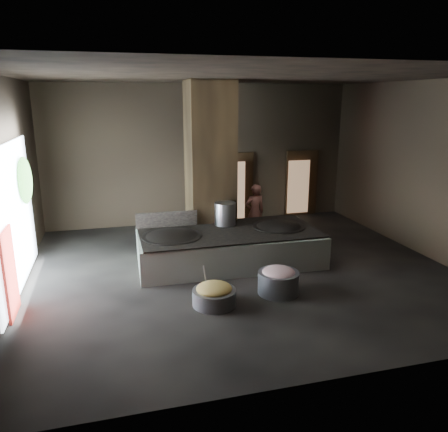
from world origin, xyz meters
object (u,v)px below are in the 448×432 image
object	(u,v)px
wok_left	(172,239)
meat_basin	(278,283)
veg_basin	(214,297)
cook	(255,212)
hearth_platform	(229,247)
wok_right	(278,229)
stock_pot	(225,214)

from	to	relation	value
wok_left	meat_basin	distance (m)	2.85
veg_basin	wok_left	bearing A→B (deg)	103.64
cook	veg_basin	xyz separation A→B (m)	(-2.14, -3.79, -0.67)
hearth_platform	cook	size ratio (longest dim) A/B	2.72
wok_left	wok_right	bearing A→B (deg)	2.05
stock_pot	veg_basin	bearing A→B (deg)	-109.36
wok_right	meat_basin	world-z (taller)	wok_right
wok_right	stock_pot	world-z (taller)	stock_pot
stock_pot	veg_basin	xyz separation A→B (m)	(-0.97, -2.77, -0.97)
veg_basin	meat_basin	world-z (taller)	meat_basin
stock_pot	meat_basin	distance (m)	2.78
cook	meat_basin	size ratio (longest dim) A/B	1.90
hearth_platform	veg_basin	world-z (taller)	hearth_platform
wok_left	wok_right	size ratio (longest dim) A/B	1.07
hearth_platform	stock_pot	size ratio (longest dim) A/B	7.67
wok_left	veg_basin	distance (m)	2.31
hearth_platform	cook	world-z (taller)	cook
meat_basin	stock_pot	bearing A→B (deg)	100.47
cook	hearth_platform	bearing A→B (deg)	45.78
wok_right	wok_left	bearing A→B (deg)	-177.95
veg_basin	meat_basin	xyz separation A→B (m)	(1.45, 0.18, 0.08)
wok_left	stock_pot	xyz separation A→B (m)	(1.50, 0.60, 0.38)
wok_left	cook	bearing A→B (deg)	31.27
wok_left	meat_basin	world-z (taller)	wok_left
veg_basin	meat_basin	bearing A→B (deg)	7.13
hearth_platform	wok_right	distance (m)	1.40
wok_right	cook	xyz separation A→B (m)	(-0.13, 1.52, 0.08)
stock_pot	meat_basin	size ratio (longest dim) A/B	0.67
wok_left	veg_basin	bearing A→B (deg)	-76.36
hearth_platform	wok_right	world-z (taller)	wok_right
wok_right	veg_basin	distance (m)	3.27
wok_left	meat_basin	size ratio (longest dim) A/B	1.63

